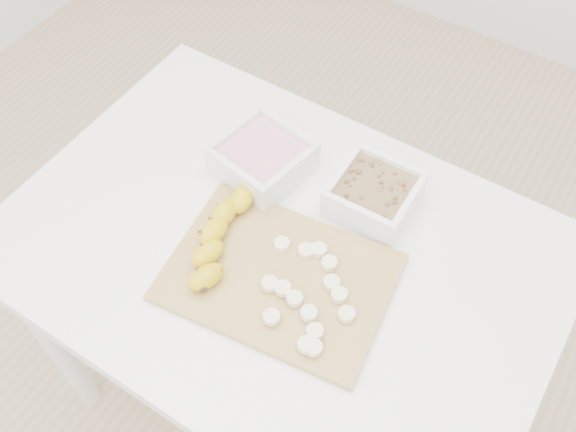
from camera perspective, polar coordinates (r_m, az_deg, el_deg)
The scene contains 7 objects.
ground at distance 1.84m, azimuth -0.52°, elevation -15.59°, with size 3.50×3.50×0.00m, color #C6AD89.
table at distance 1.25m, azimuth -0.75°, elevation -5.14°, with size 1.00×0.70×0.75m.
bowl_yogurt at distance 1.24m, azimuth -2.28°, elevation 5.13°, with size 0.18×0.18×0.07m.
bowl_granola at distance 1.20m, azimuth 7.65°, elevation 1.93°, with size 0.15×0.15×0.07m.
cutting_board at distance 1.12m, azimuth -0.81°, elevation -5.48°, with size 0.38×0.27×0.01m, color tan.
banana at distance 1.14m, azimuth -6.09°, elevation -1.90°, with size 0.06×0.23×0.04m, color gold, non-canonical shape.
banana_slices at distance 1.09m, azimuth 1.76°, elevation -6.94°, with size 0.19×0.20×0.02m.
Camera 1 is at (0.36, -0.53, 1.73)m, focal length 40.00 mm.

